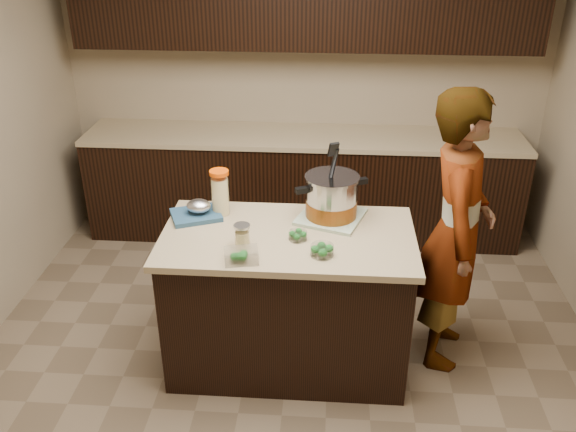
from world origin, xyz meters
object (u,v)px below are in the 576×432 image
(person, at_px, (456,232))
(stock_pot, at_px, (331,199))
(lemonade_pitcher, at_px, (220,194))
(island, at_px, (288,299))

(person, bearing_deg, stock_pot, 94.69)
(stock_pot, xyz_separation_m, lemonade_pitcher, (-0.67, 0.01, 0.00))
(island, height_order, lemonade_pitcher, lemonade_pitcher)
(lemonade_pitcher, bearing_deg, island, -28.90)
(stock_pot, bearing_deg, lemonade_pitcher, 154.96)
(island, relative_size, person, 0.84)
(island, xyz_separation_m, stock_pot, (0.24, 0.22, 0.58))
(stock_pot, height_order, lemonade_pitcher, stock_pot)
(lemonade_pitcher, relative_size, person, 0.16)
(stock_pot, height_order, person, person)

